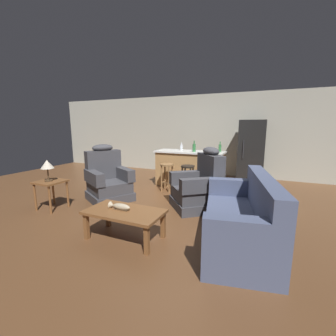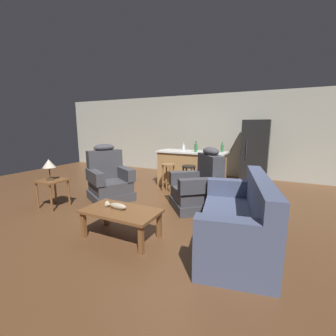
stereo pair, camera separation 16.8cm
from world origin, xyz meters
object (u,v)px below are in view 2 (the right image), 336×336
recliner_near_island (199,187)px  end_table (52,185)px  coffee_table (121,214)px  bottle_short_amber (222,148)px  couch (238,220)px  refrigerator (255,152)px  bar_stool_right (189,174)px  table_lamp (49,165)px  fish_figurine (116,206)px  bar_stool_left (168,172)px  kitchen_island (191,169)px  recliner_near_lamp (109,180)px  bottle_wine_dark (184,147)px  bottle_tall_green (196,148)px

recliner_near_island → end_table: 2.88m
coffee_table → bottle_short_amber: bottle_short_amber is taller
couch → bottle_short_amber: bottle_short_amber is taller
end_table → refrigerator: size_ratio=0.32×
bar_stool_right → bottle_short_amber: size_ratio=2.64×
couch → table_lamp: 3.56m
couch → end_table: size_ratio=3.62×
couch → bottle_short_amber: (-0.86, 2.72, 0.71)m
fish_figurine → bar_stool_left: 2.46m
fish_figurine → kitchen_island: size_ratio=0.19×
fish_figurine → refrigerator: 4.53m
recliner_near_island → recliner_near_lamp: bearing=-31.1°
fish_figurine → bottle_short_amber: 3.40m
couch → bottle_wine_dark: bearing=-66.1°
bottle_wine_dark → coffee_table: bearing=-83.6°
coffee_table → bottle_short_amber: bearing=78.3°
coffee_table → end_table: 2.03m
end_table → bottle_wine_dark: bottle_wine_dark is taller
recliner_near_lamp → bottle_wine_dark: (1.00, 1.90, 0.60)m
coffee_table → bottle_wine_dark: bearing=96.4°
refrigerator → bottle_wine_dark: size_ratio=8.72×
bar_stool_left → bottle_short_amber: bottle_short_amber is taller
table_lamp → bar_stool_left: size_ratio=0.60×
kitchen_island → bottle_short_amber: 0.95m
bottle_tall_green → recliner_near_island: bearing=-68.1°
recliner_near_island → kitchen_island: recliner_near_island is taller
fish_figurine → table_lamp: (-1.89, 0.36, 0.41)m
recliner_near_lamp → bottle_short_amber: bottle_short_amber is taller
fish_figurine → recliner_near_lamp: bearing=133.7°
coffee_table → table_lamp: 2.07m
bottle_short_amber → bottle_wine_dark: (-1.04, -0.03, -0.02)m
recliner_near_lamp → refrigerator: size_ratio=0.68×
couch → bottle_short_amber: size_ratio=7.88×
fish_figurine → refrigerator: (1.47, 4.26, 0.42)m
bar_stool_right → bottle_tall_green: (-0.02, 0.54, 0.58)m
recliner_near_lamp → recliner_near_island: bearing=38.0°
recliner_near_island → couch: bearing=91.5°
recliner_near_island → bottle_tall_green: bottle_tall_green is taller
table_lamp → bottle_wine_dark: bearing=60.7°
recliner_near_lamp → table_lamp: 1.23m
fish_figurine → bar_stool_left: bearing=98.1°
fish_figurine → kitchen_island: bearing=89.5°
refrigerator → recliner_near_island: bearing=-105.8°
recliner_near_island → end_table: size_ratio=2.14×
couch → recliner_near_island: 1.40m
recliner_near_lamp → kitchen_island: (1.30, 1.73, 0.06)m
bar_stool_left → bottle_wine_dark: size_ratio=3.37×
refrigerator → couch: bearing=-87.5°
recliner_near_island → kitchen_island: size_ratio=0.67×
end_table → table_lamp: bearing=-79.6°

